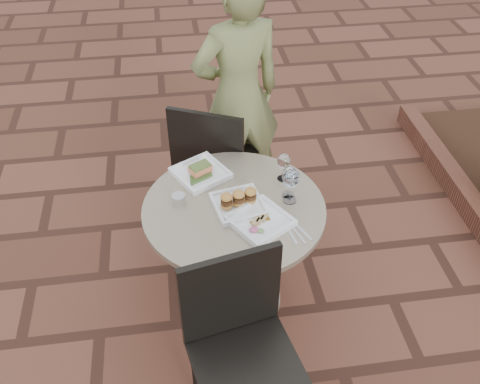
{
  "coord_description": "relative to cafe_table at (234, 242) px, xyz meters",
  "views": [
    {
      "loc": [
        -0.31,
        -1.8,
        2.48
      ],
      "look_at": [
        -0.04,
        0.12,
        0.82
      ],
      "focal_mm": 40.0,
      "sensor_mm": 36.0,
      "label": 1
    }
  ],
  "objects": [
    {
      "name": "chair_near",
      "position": [
        -0.06,
        -0.61,
        0.07
      ],
      "size": [
        0.52,
        0.52,
        0.93
      ],
      "rotation": [
        0.0,
        0.0,
        0.21
      ],
      "color": "black",
      "rests_on": "ground"
    },
    {
      "name": "steel_ramekin",
      "position": [
        -0.26,
        0.06,
        0.27
      ],
      "size": [
        0.07,
        0.07,
        0.05
      ],
      "primitive_type": "cylinder",
      "rotation": [
        0.0,
        0.0,
        0.07
      ],
      "color": "silver",
      "rests_on": "cafe_table"
    },
    {
      "name": "plate_salmon",
      "position": [
        -0.14,
        0.27,
        0.27
      ],
      "size": [
        0.34,
        0.34,
        0.07
      ],
      "rotation": [
        0.0,
        0.0,
        0.5
      ],
      "color": "white",
      "rests_on": "cafe_table"
    },
    {
      "name": "ground",
      "position": [
        0.07,
        -0.12,
        -0.48
      ],
      "size": [
        60.0,
        60.0,
        0.0
      ],
      "primitive_type": "plane",
      "color": "brown",
      "rests_on": "ground"
    },
    {
      "name": "diner",
      "position": [
        0.15,
        0.91,
        0.31
      ],
      "size": [
        0.67,
        0.53,
        1.6
      ],
      "primitive_type": "imported",
      "rotation": [
        0.0,
        0.0,
        3.42
      ],
      "color": "olive",
      "rests_on": "ground"
    },
    {
      "name": "chair_far",
      "position": [
        -0.04,
        0.64,
        0.07
      ],
      "size": [
        0.58,
        0.58,
        0.93
      ],
      "rotation": [
        0.0,
        0.0,
        2.72
      ],
      "color": "black",
      "rests_on": "ground"
    },
    {
      "name": "wine_glass_mid",
      "position": [
        0.28,
        0.18,
        0.36
      ],
      "size": [
        0.07,
        0.07,
        0.16
      ],
      "color": "white",
      "rests_on": "cafe_table"
    },
    {
      "name": "cafe_table",
      "position": [
        0.0,
        0.0,
        0.0
      ],
      "size": [
        0.9,
        0.9,
        0.73
      ],
      "color": "gray",
      "rests_on": "ground"
    },
    {
      "name": "plate_tuna",
      "position": [
        0.11,
        -0.13,
        0.26
      ],
      "size": [
        0.34,
        0.34,
        0.03
      ],
      "rotation": [
        0.0,
        0.0,
        0.55
      ],
      "color": "white",
      "rests_on": "cafe_table"
    },
    {
      "name": "cutlery_set",
      "position": [
        0.26,
        -0.19,
        0.25
      ],
      "size": [
        0.17,
        0.24,
        0.0
      ],
      "primitive_type": null,
      "rotation": [
        0.0,
        0.0,
        0.34
      ],
      "color": "silver",
      "rests_on": "cafe_table"
    },
    {
      "name": "plate_sliders",
      "position": [
        0.02,
        -0.0,
        0.28
      ],
      "size": [
        0.28,
        0.28,
        0.15
      ],
      "rotation": [
        0.0,
        0.0,
        0.2
      ],
      "color": "white",
      "rests_on": "cafe_table"
    },
    {
      "name": "wine_glass_right",
      "position": [
        0.28,
        0.01,
        0.38
      ],
      "size": [
        0.08,
        0.08,
        0.19
      ],
      "color": "white",
      "rests_on": "cafe_table"
    },
    {
      "name": "wine_glass_far",
      "position": [
        0.28,
        0.05,
        0.37
      ],
      "size": [
        0.07,
        0.07,
        0.17
      ],
      "color": "white",
      "rests_on": "cafe_table"
    }
  ]
}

